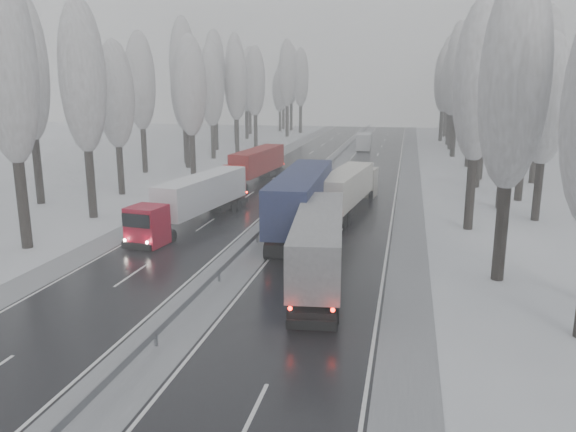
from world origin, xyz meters
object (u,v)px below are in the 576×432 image
at_px(truck_blue_box, 304,196).
at_px(truck_cream_box, 349,187).
at_px(box_truck_distant, 364,141).
at_px(truck_red_white, 196,197).
at_px(truck_red_red, 255,164).
at_px(truck_grey_tarp, 320,238).

xyz_separation_m(truck_blue_box, truck_cream_box, (2.55, 7.27, -0.50)).
bearing_deg(truck_blue_box, box_truck_distant, 88.00).
bearing_deg(truck_blue_box, truck_red_white, 175.02).
relative_size(truck_blue_box, truck_red_red, 1.23).
height_order(box_truck_distant, truck_red_white, truck_red_white).
distance_m(truck_grey_tarp, truck_cream_box, 17.10).
xyz_separation_m(truck_grey_tarp, truck_red_white, (-11.28, 10.27, -0.17)).
height_order(truck_grey_tarp, truck_red_white, truck_grey_tarp).
distance_m(truck_blue_box, box_truck_distant, 54.45).
xyz_separation_m(truck_blue_box, truck_red_red, (-8.96, 18.93, -0.51)).
xyz_separation_m(truck_grey_tarp, truck_blue_box, (-2.74, 9.83, 0.36)).
bearing_deg(truck_cream_box, box_truck_distant, 99.81).
bearing_deg(truck_cream_box, truck_red_red, 141.35).
bearing_deg(truck_grey_tarp, box_truck_distant, 86.02).
bearing_deg(truck_red_red, truck_cream_box, -40.41).
bearing_deg(truck_red_red, truck_blue_box, -59.71).
bearing_deg(truck_grey_tarp, truck_red_red, 105.72).
relative_size(truck_cream_box, truck_red_white, 1.02).
relative_size(truck_blue_box, box_truck_distant, 2.41).
relative_size(truck_blue_box, truck_cream_box, 1.23).
relative_size(truck_grey_tarp, box_truck_distant, 2.09).
distance_m(truck_grey_tarp, truck_blue_box, 10.21).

